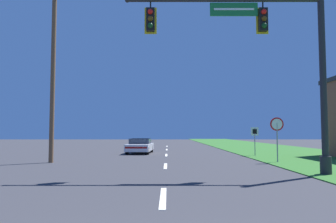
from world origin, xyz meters
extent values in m
cube|color=#2D6626|center=(10.50, 30.00, 0.02)|extent=(10.00, 110.00, 0.04)
cube|color=silver|center=(0.00, 6.00, 0.01)|extent=(0.16, 2.80, 0.01)
cube|color=silver|center=(0.00, 14.00, 0.01)|extent=(0.16, 2.80, 0.01)
cube|color=silver|center=(0.00, 22.00, 0.01)|extent=(0.16, 2.80, 0.01)
cube|color=silver|center=(0.00, 30.00, 0.01)|extent=(0.16, 2.80, 0.01)
cube|color=silver|center=(0.00, 38.00, 0.01)|extent=(0.16, 2.80, 0.01)
cylinder|color=#232326|center=(6.40, 10.51, 0.39)|extent=(0.44, 0.44, 0.70)
cylinder|color=#232326|center=(6.40, 10.51, 3.88)|extent=(0.26, 0.26, 7.68)
cylinder|color=#232326|center=(2.43, 10.51, 7.12)|extent=(7.94, 0.16, 0.16)
sphere|color=#232326|center=(-1.54, 10.51, 7.12)|extent=(0.21, 0.21, 0.21)
cube|color=#196B33|center=(2.83, 10.51, 6.72)|extent=(1.95, 0.06, 0.55)
cube|color=white|center=(2.83, 10.47, 6.72)|extent=(1.64, 0.01, 0.08)
cylinder|color=black|center=(-0.59, 10.51, 6.94)|extent=(0.06, 0.06, 0.35)
cube|color=yellow|center=(-0.59, 10.64, 6.29)|extent=(0.50, 0.03, 1.11)
cube|color=black|center=(-0.59, 10.51, 6.29)|extent=(0.34, 0.24, 0.95)
sphere|color=red|center=(-0.59, 10.37, 6.58)|extent=(0.22, 0.22, 0.22)
sphere|color=#51380F|center=(-0.59, 10.37, 6.29)|extent=(0.22, 0.22, 0.22)
sphere|color=#0F3D19|center=(-0.59, 10.37, 6.01)|extent=(0.22, 0.22, 0.22)
cylinder|color=black|center=(4.02, 10.51, 6.94)|extent=(0.06, 0.06, 0.35)
cube|color=yellow|center=(4.02, 10.64, 6.29)|extent=(0.50, 0.03, 1.11)
cube|color=black|center=(4.02, 10.51, 6.29)|extent=(0.34, 0.24, 0.95)
sphere|color=red|center=(4.02, 10.37, 6.58)|extent=(0.22, 0.22, 0.22)
sphere|color=#51380F|center=(4.02, 10.37, 6.29)|extent=(0.22, 0.22, 0.22)
sphere|color=#0F3D19|center=(4.02, 10.37, 6.01)|extent=(0.22, 0.22, 0.22)
cylinder|color=black|center=(-1.28, 25.78, 0.32)|extent=(0.22, 0.64, 0.64)
cylinder|color=black|center=(-2.88, 25.87, 0.32)|extent=(0.22, 0.64, 0.64)
cylinder|color=black|center=(-1.45, 22.72, 0.32)|extent=(0.22, 0.64, 0.64)
cylinder|color=black|center=(-3.04, 22.80, 0.32)|extent=(0.22, 0.64, 0.64)
cube|color=silver|center=(-2.16, 24.29, 0.50)|extent=(2.06, 4.56, 0.55)
cube|color=#283342|center=(-2.16, 24.40, 0.98)|extent=(1.70, 1.96, 0.42)
cube|color=silver|center=(-2.16, 24.40, 1.16)|extent=(1.66, 1.92, 0.06)
cube|color=#B71414|center=(-2.28, 22.09, 0.56)|extent=(1.68, 0.15, 0.14)
cylinder|color=gray|center=(6.29, 15.91, 1.14)|extent=(0.07, 0.07, 2.20)
cylinder|color=red|center=(6.29, 15.91, 2.16)|extent=(0.76, 0.04, 0.76)
cylinder|color=white|center=(6.29, 15.89, 2.16)|extent=(0.61, 0.01, 0.61)
cylinder|color=gray|center=(6.42, 21.16, 1.04)|extent=(0.06, 0.06, 2.00)
cube|color=white|center=(6.42, 21.16, 1.77)|extent=(0.55, 0.04, 0.60)
cube|color=black|center=(6.42, 21.14, 1.77)|extent=(0.31, 0.01, 0.34)
cylinder|color=brown|center=(-6.45, 15.91, 5.30)|extent=(0.26, 0.26, 10.61)
camera|label=1|loc=(0.13, -2.59, 1.67)|focal=35.00mm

